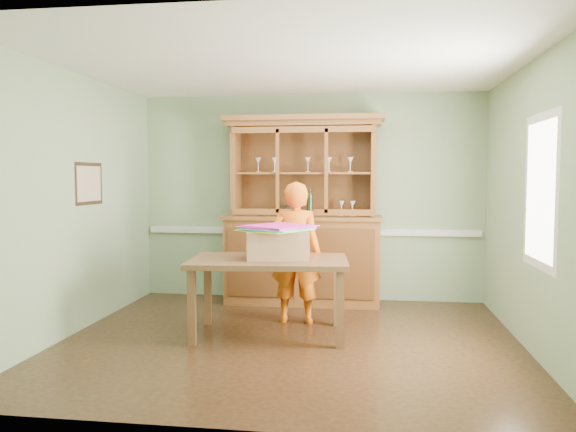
# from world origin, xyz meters

# --- Properties ---
(floor) EXTENTS (4.50, 4.50, 0.00)m
(floor) POSITION_xyz_m (0.00, 0.00, 0.00)
(floor) COLOR #442915
(floor) RESTS_ON ground
(ceiling) EXTENTS (4.50, 4.50, 0.00)m
(ceiling) POSITION_xyz_m (0.00, 0.00, 2.70)
(ceiling) COLOR white
(ceiling) RESTS_ON wall_back
(wall_back) EXTENTS (4.50, 0.00, 4.50)m
(wall_back) POSITION_xyz_m (0.00, 2.00, 1.35)
(wall_back) COLOR #8AA87E
(wall_back) RESTS_ON floor
(wall_left) EXTENTS (0.00, 4.00, 4.00)m
(wall_left) POSITION_xyz_m (-2.25, 0.00, 1.35)
(wall_left) COLOR #8AA87E
(wall_left) RESTS_ON floor
(wall_right) EXTENTS (0.00, 4.00, 4.00)m
(wall_right) POSITION_xyz_m (2.25, 0.00, 1.35)
(wall_right) COLOR #8AA87E
(wall_right) RESTS_ON floor
(wall_front) EXTENTS (4.50, 0.00, 4.50)m
(wall_front) POSITION_xyz_m (0.00, -2.00, 1.35)
(wall_front) COLOR #8AA87E
(wall_front) RESTS_ON floor
(chair_rail) EXTENTS (4.41, 0.05, 0.08)m
(chair_rail) POSITION_xyz_m (0.00, 1.98, 0.90)
(chair_rail) COLOR white
(chair_rail) RESTS_ON wall_back
(framed_map) EXTENTS (0.03, 0.60, 0.46)m
(framed_map) POSITION_xyz_m (-2.23, 0.30, 1.55)
(framed_map) COLOR black
(framed_map) RESTS_ON wall_left
(window_panel) EXTENTS (0.03, 0.96, 1.36)m
(window_panel) POSITION_xyz_m (2.23, -0.30, 1.50)
(window_panel) COLOR white
(window_panel) RESTS_ON wall_right
(china_hutch) EXTENTS (2.04, 0.67, 2.40)m
(china_hutch) POSITION_xyz_m (-0.06, 1.73, 0.84)
(china_hutch) COLOR brown
(china_hutch) RESTS_ON floor
(dining_table) EXTENTS (1.66, 1.09, 0.79)m
(dining_table) POSITION_xyz_m (-0.24, 0.16, 0.70)
(dining_table) COLOR brown
(dining_table) RESTS_ON floor
(cardboard_box) EXTENTS (0.71, 0.62, 0.29)m
(cardboard_box) POSITION_xyz_m (-0.16, 0.20, 0.94)
(cardboard_box) COLOR #986B4E
(cardboard_box) RESTS_ON dining_table
(kite_stack) EXTENTS (0.79, 0.79, 0.05)m
(kite_stack) POSITION_xyz_m (-0.15, 0.16, 1.11)
(kite_stack) COLOR #E0FB1F
(kite_stack) RESTS_ON cardboard_box
(person) EXTENTS (0.58, 0.39, 1.57)m
(person) POSITION_xyz_m (-0.03, 0.71, 0.79)
(person) COLOR orange
(person) RESTS_ON floor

